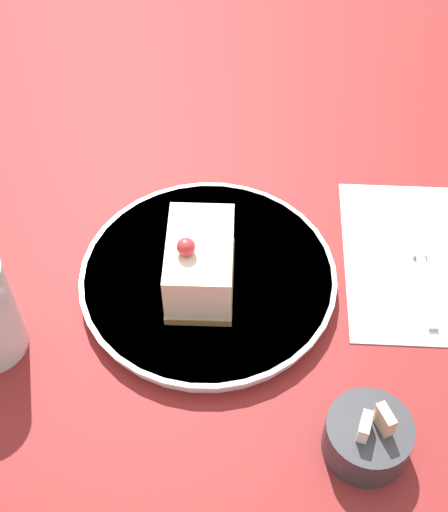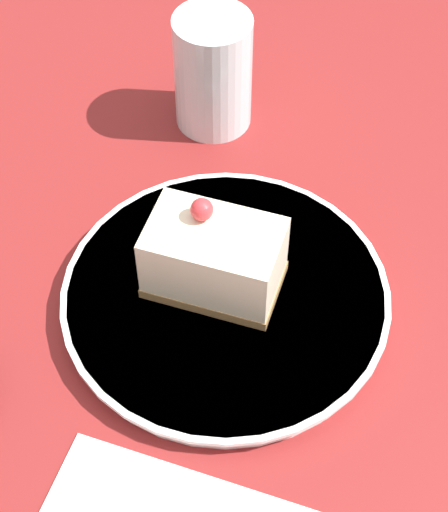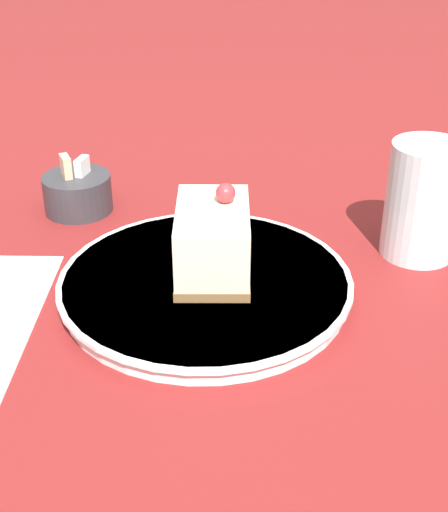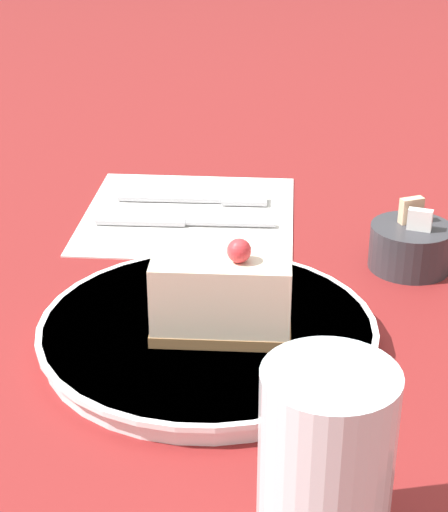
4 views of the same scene
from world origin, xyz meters
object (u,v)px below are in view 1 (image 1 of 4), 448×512
Objects in this scene: cake_slice at (200,263)px; sugar_bowl at (367,437)px; knife at (418,245)px; plate at (208,276)px.

cake_slice is 1.49× the size of sugar_bowl.
knife is (-0.22, -0.04, -0.04)m from cake_slice.
plate is at bearing -114.06° from cake_slice.
plate reaches higher than knife.
knife is 2.45× the size of sugar_bowl.
cake_slice reaches higher than sugar_bowl.
cake_slice is at bearing 59.28° from plate.
cake_slice reaches higher than knife.
cake_slice is (0.01, 0.01, 0.04)m from plate.
sugar_bowl is at bearing 70.97° from knife.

